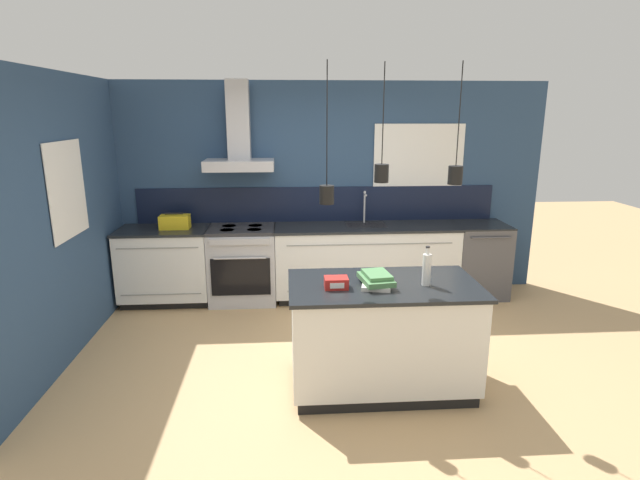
{
  "coord_description": "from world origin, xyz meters",
  "views": [
    {
      "loc": [
        -0.39,
        -4.11,
        2.25
      ],
      "look_at": [
        -0.08,
        0.5,
        1.05
      ],
      "focal_mm": 28.0,
      "sensor_mm": 36.0,
      "label": 1
    }
  ],
  "objects": [
    {
      "name": "ground_plane",
      "position": [
        0.0,
        0.0,
        0.0
      ],
      "size": [
        16.0,
        16.0,
        0.0
      ],
      "primitive_type": "plane",
      "color": "tan",
      "rests_on": "ground"
    },
    {
      "name": "wall_back",
      "position": [
        -0.06,
        1.99,
        1.36
      ],
      "size": [
        5.6,
        2.55,
        2.6
      ],
      "color": "navy",
      "rests_on": "ground_plane"
    },
    {
      "name": "wall_left",
      "position": [
        -2.43,
        0.7,
        1.3
      ],
      "size": [
        0.08,
        3.8,
        2.6
      ],
      "color": "navy",
      "rests_on": "ground_plane"
    },
    {
      "name": "counter_run_left",
      "position": [
        -1.84,
        1.69,
        0.46
      ],
      "size": [
        1.06,
        0.64,
        0.91
      ],
      "color": "black",
      "rests_on": "ground_plane"
    },
    {
      "name": "counter_run_sink",
      "position": [
        0.57,
        1.69,
        0.46
      ],
      "size": [
        2.21,
        0.64,
        1.3
      ],
      "color": "black",
      "rests_on": "ground_plane"
    },
    {
      "name": "oven_range",
      "position": [
        -0.93,
        1.69,
        0.46
      ],
      "size": [
        0.79,
        0.66,
        0.91
      ],
      "color": "#B5B5BA",
      "rests_on": "ground_plane"
    },
    {
      "name": "dishwasher",
      "position": [
        1.98,
        1.69,
        0.46
      ],
      "size": [
        0.63,
        0.65,
        0.91
      ],
      "color": "#4C4C51",
      "rests_on": "ground_plane"
    },
    {
      "name": "kitchen_island",
      "position": [
        0.38,
        -0.38,
        0.46
      ],
      "size": [
        1.53,
        0.86,
        0.91
      ],
      "color": "black",
      "rests_on": "ground_plane"
    },
    {
      "name": "bottle_on_island",
      "position": [
        0.7,
        -0.44,
        1.04
      ],
      "size": [
        0.07,
        0.07,
        0.32
      ],
      "color": "silver",
      "rests_on": "kitchen_island"
    },
    {
      "name": "book_stack",
      "position": [
        0.31,
        -0.42,
        0.96
      ],
      "size": [
        0.29,
        0.36,
        0.1
      ],
      "color": "silver",
      "rests_on": "kitchen_island"
    },
    {
      "name": "red_supply_box",
      "position": [
        -0.01,
        -0.46,
        0.95
      ],
      "size": [
        0.18,
        0.14,
        0.09
      ],
      "color": "red",
      "rests_on": "kitchen_island"
    },
    {
      "name": "yellow_toolbox",
      "position": [
        -1.7,
        1.69,
        0.99
      ],
      "size": [
        0.34,
        0.18,
        0.19
      ],
      "color": "gold",
      "rests_on": "counter_run_left"
    }
  ]
}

